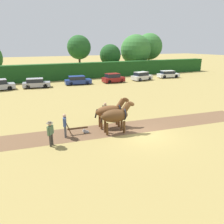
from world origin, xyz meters
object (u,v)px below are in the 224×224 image
(tree_center_left, at_px, (79,47))
(draft_horse_lead_right, at_px, (111,111))
(draft_horse_lead_left, at_px, (116,115))
(parked_car_right, at_px, (113,78))
(parked_car_center, at_px, (36,83))
(plow, at_px, (80,130))
(parked_car_far_right, at_px, (142,76))
(farmer_at_plow, at_px, (65,124))
(tree_right, at_px, (149,47))
(farmer_beside_team, at_px, (105,110))
(parked_car_center_right, at_px, (78,80))
(tree_center, at_px, (110,55))
(tree_center_right, at_px, (136,50))
(farmer_onlooker_left, at_px, (50,132))
(parked_car_end_right, at_px, (168,74))

(tree_center_left, height_order, draft_horse_lead_right, tree_center_left)
(draft_horse_lead_left, distance_m, parked_car_right, 23.06)
(parked_car_center, bearing_deg, draft_horse_lead_right, -72.79)
(draft_horse_lead_right, bearing_deg, plow, -166.18)
(draft_horse_lead_right, relative_size, parked_car_far_right, 0.68)
(draft_horse_lead_right, relative_size, farmer_at_plow, 1.69)
(parked_car_far_right, bearing_deg, tree_right, 40.60)
(farmer_beside_team, height_order, parked_car_right, farmer_beside_team)
(parked_car_center_right, distance_m, parked_car_right, 6.28)
(tree_center, distance_m, plow, 36.08)
(parked_car_center, bearing_deg, parked_car_far_right, 5.84)
(draft_horse_lead_left, distance_m, parked_car_far_right, 26.11)
(tree_center_right, bearing_deg, parked_car_far_right, -116.54)
(draft_horse_lead_right, distance_m, parked_car_center_right, 20.64)
(tree_center, height_order, plow, tree_center)
(draft_horse_lead_left, xyz_separation_m, parked_car_center_right, (3.76, 21.61, -0.68))
(draft_horse_lead_right, distance_m, parked_car_far_right, 24.98)
(draft_horse_lead_right, relative_size, farmer_onlooker_left, 1.74)
(tree_center, bearing_deg, draft_horse_lead_left, -114.78)
(tree_center, height_order, parked_car_far_right, tree_center)
(draft_horse_lead_right, distance_m, farmer_onlooker_left, 5.27)
(tree_center_left, bearing_deg, tree_right, 4.67)
(tree_right, bearing_deg, parked_car_far_right, -128.88)
(parked_car_center, bearing_deg, parked_car_end_right, 7.47)
(tree_center_left, height_order, farmer_at_plow, tree_center_left)
(parked_car_center_right, relative_size, parked_car_right, 1.16)
(farmer_at_plow, distance_m, parked_car_center_right, 22.10)
(parked_car_end_right, bearing_deg, tree_center, 132.91)
(draft_horse_lead_left, bearing_deg, tree_center, 72.63)
(plow, bearing_deg, parked_car_end_right, 46.17)
(parked_car_center_right, bearing_deg, farmer_onlooker_left, -104.80)
(farmer_beside_team, bearing_deg, draft_horse_lead_left, -126.62)
(parked_car_center, height_order, parked_car_end_right, parked_car_center)
(parked_car_right, bearing_deg, farmer_at_plow, -125.59)
(parked_car_center, xyz_separation_m, parked_car_end_right, (25.41, -0.48, -0.00))
(farmer_at_plow, relative_size, parked_car_center_right, 0.39)
(parked_car_right, bearing_deg, draft_horse_lead_right, -117.96)
(tree_right, distance_m, parked_car_center, 33.06)
(farmer_beside_team, xyz_separation_m, parked_car_end_right, (22.13, 18.31, -0.25))
(tree_right, height_order, parked_car_end_right, tree_right)
(farmer_beside_team, bearing_deg, parked_car_end_right, 10.40)
(tree_right, bearing_deg, tree_center_right, -159.98)
(tree_center_left, height_order, tree_center, tree_center_left)
(tree_right, distance_m, parked_car_far_right, 18.52)
(tree_center_right, xyz_separation_m, parked_car_right, (-11.88, -11.88, -4.42))
(parked_car_center_right, bearing_deg, tree_center_left, 76.94)
(draft_horse_lead_left, relative_size, parked_car_center, 0.64)
(draft_horse_lead_right, bearing_deg, parked_car_center, 106.06)
(tree_center, distance_m, parked_car_right, 13.01)
(tree_center_left, distance_m, parked_car_center, 16.49)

